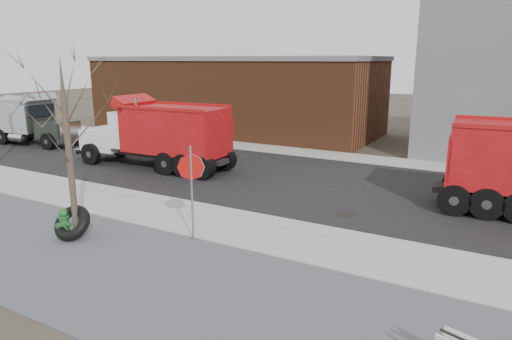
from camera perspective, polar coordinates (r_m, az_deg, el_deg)
The scene contains 13 objects.
ground at distance 14.14m, azimuth -4.72°, elevation -7.35°, with size 120.00×120.00×0.00m, color #383328.
gravel_verge at distance 11.65m, azimuth -14.62°, elevation -12.47°, with size 60.00×5.00×0.03m, color slate.
sidewalk at distance 14.32m, azimuth -4.16°, elevation -6.93°, with size 60.00×2.50×0.06m, color #9E9B93.
curb at distance 15.35m, azimuth -1.48°, elevation -5.37°, with size 60.00×0.15×0.11m, color #9E9B93.
road at distance 19.41m, azimuth 5.72°, elevation -1.48°, with size 60.00×9.40×0.02m, color black.
far_sidewalk at distance 24.60m, azimuth 11.09°, elevation 1.62°, with size 60.00×2.00×0.06m, color #9E9B93.
building_brick at distance 32.99m, azimuth -2.70°, elevation 9.49°, with size 20.20×8.20×5.30m.
bare_tree at distance 13.62m, azimuth -22.63°, elevation 5.18°, with size 3.20×3.20×5.20m.
fire_hydrant at distance 14.36m, azimuth -22.84°, elevation -6.32°, with size 0.51×0.50×0.91m.
truck_tire at distance 14.21m, azimuth -21.99°, elevation -6.15°, with size 1.24×1.12×1.02m.
stop_sign at distance 12.76m, azimuth -8.09°, elevation -0.91°, with size 0.65×0.42×2.76m.
dump_truck_red_b at distance 21.98m, azimuth -12.12°, elevation 4.61°, with size 7.98×2.59×3.36m.
dump_truck_grey at distance 31.32m, azimuth -26.98°, elevation 5.81°, with size 6.87×2.54×3.08m.
Camera 1 is at (7.45, -10.89, 5.06)m, focal length 32.00 mm.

